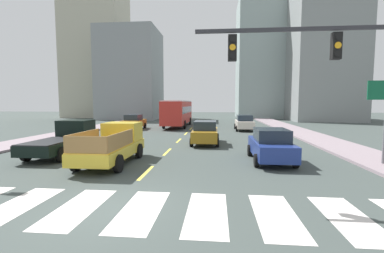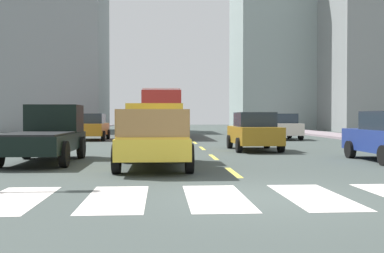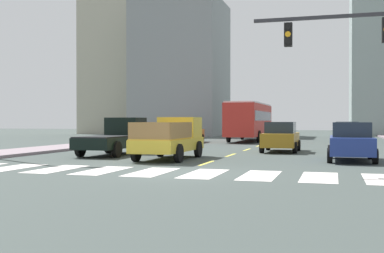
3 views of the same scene
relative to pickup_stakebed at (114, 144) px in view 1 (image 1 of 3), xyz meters
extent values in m
plane|color=#3D4643|center=(2.19, -5.92, -0.94)|extent=(160.00, 160.00, 0.00)
cube|color=gray|center=(13.66, 12.08, -0.86)|extent=(3.14, 110.00, 0.15)
cube|color=gray|center=(-9.28, 12.08, -0.86)|extent=(3.14, 110.00, 0.15)
cube|color=silver|center=(-0.63, -5.92, -0.93)|extent=(1.13, 3.08, 0.01)
cube|color=silver|center=(1.25, -5.92, -0.93)|extent=(1.13, 3.08, 0.01)
cube|color=silver|center=(3.13, -5.92, -0.93)|extent=(1.13, 3.08, 0.01)
cube|color=silver|center=(5.01, -5.92, -0.93)|extent=(1.13, 3.08, 0.01)
cube|color=silver|center=(6.89, -5.92, -0.93)|extent=(1.13, 3.08, 0.01)
cube|color=silver|center=(8.77, -5.92, -0.93)|extent=(1.13, 3.08, 0.01)
cube|color=#E2D147|center=(2.19, -1.92, -0.93)|extent=(0.16, 2.40, 0.01)
cube|color=#E2D147|center=(2.19, 3.08, -0.93)|extent=(0.16, 2.40, 0.01)
cube|color=#E2D147|center=(2.19, 8.08, -0.93)|extent=(0.16, 2.40, 0.01)
cube|color=#E2D147|center=(2.19, 13.08, -0.93)|extent=(0.16, 2.40, 0.01)
cube|color=#E2D147|center=(2.19, 18.08, -0.93)|extent=(0.16, 2.40, 0.01)
cube|color=#E2D147|center=(2.19, 23.08, -0.93)|extent=(0.16, 2.40, 0.01)
cube|color=#E2D147|center=(2.19, 28.08, -0.93)|extent=(0.16, 2.40, 0.01)
cube|color=#E2D147|center=(2.19, 33.08, -0.93)|extent=(0.16, 2.40, 0.01)
cube|color=gold|center=(0.00, -0.44, -0.26)|extent=(1.96, 5.20, 0.56)
cube|color=gold|center=(0.00, 1.26, 0.52)|extent=(1.84, 1.60, 1.00)
cube|color=#19232D|center=(0.00, 1.70, 0.70)|extent=(1.72, 0.08, 0.56)
cube|color=gold|center=(0.00, -1.39, 0.05)|extent=(1.84, 3.30, 0.06)
cylinder|color=black|center=(-0.98, 1.12, -0.54)|extent=(0.22, 0.80, 0.80)
cylinder|color=black|center=(0.98, 1.12, -0.54)|extent=(0.22, 0.80, 0.80)
cylinder|color=black|center=(-0.98, -2.00, -0.54)|extent=(0.22, 0.80, 0.80)
cylinder|color=black|center=(0.98, -2.00, -0.54)|extent=(0.22, 0.80, 0.80)
cube|color=olive|center=(-0.90, -1.39, 0.43)|extent=(0.06, 3.17, 0.70)
cube|color=olive|center=(0.90, -1.39, 0.43)|extent=(0.06, 3.17, 0.70)
cube|color=olive|center=(0.00, -2.97, 0.43)|extent=(1.80, 0.06, 0.70)
cube|color=black|center=(-3.68, 1.29, -0.26)|extent=(1.96, 5.20, 0.56)
cube|color=black|center=(-3.68, 2.99, 0.52)|extent=(1.84, 1.60, 1.00)
cube|color=#19232D|center=(-3.68, 3.43, 0.70)|extent=(1.72, 0.08, 0.56)
cube|color=black|center=(-3.68, 0.34, 0.05)|extent=(1.84, 3.30, 0.06)
cylinder|color=black|center=(-4.66, 2.85, -0.54)|extent=(0.22, 0.80, 0.80)
cylinder|color=black|center=(-2.70, 2.85, -0.54)|extent=(0.22, 0.80, 0.80)
cylinder|color=black|center=(-4.66, -0.27, -0.54)|extent=(0.22, 0.80, 0.80)
cylinder|color=black|center=(-2.70, -0.27, -0.54)|extent=(0.22, 0.80, 0.80)
cube|color=red|center=(0.25, 20.66, 0.91)|extent=(2.50, 10.80, 2.70)
cube|color=#19232D|center=(0.25, 20.66, 1.26)|extent=(2.52, 9.94, 0.80)
cube|color=silver|center=(0.25, 20.66, 2.32)|extent=(2.40, 10.37, 0.12)
cylinder|color=black|center=(-1.00, 24.00, -0.44)|extent=(0.22, 1.00, 1.00)
cylinder|color=black|center=(1.50, 24.00, -0.44)|extent=(0.22, 1.00, 1.00)
cylinder|color=black|center=(-1.00, 17.69, -0.44)|extent=(0.22, 1.00, 1.00)
cylinder|color=black|center=(1.50, 17.69, -0.44)|extent=(0.22, 1.00, 1.00)
cube|color=#9E701A|center=(4.41, 6.56, -0.24)|extent=(1.80, 4.40, 0.76)
cube|color=#1E2833|center=(4.41, 6.41, 0.46)|extent=(1.58, 2.11, 0.64)
cylinder|color=black|center=(3.51, 7.92, -0.62)|extent=(0.22, 0.64, 0.64)
cylinder|color=black|center=(5.31, 7.92, -0.62)|extent=(0.22, 0.64, 0.64)
cylinder|color=black|center=(3.51, 5.19, -0.62)|extent=(0.22, 0.64, 0.64)
cylinder|color=black|center=(5.31, 5.19, -0.62)|extent=(0.22, 0.64, 0.64)
cube|color=#A96916|center=(-4.28, 16.72, -0.24)|extent=(1.80, 4.40, 0.76)
cube|color=#1E2833|center=(-4.28, 16.57, 0.46)|extent=(1.58, 2.11, 0.64)
cylinder|color=black|center=(-5.18, 18.08, -0.62)|extent=(0.22, 0.64, 0.64)
cylinder|color=black|center=(-3.38, 18.08, -0.62)|extent=(0.22, 0.64, 0.64)
cylinder|color=black|center=(-5.18, 15.35, -0.62)|extent=(0.22, 0.64, 0.64)
cylinder|color=black|center=(-3.38, 15.35, -0.62)|extent=(0.22, 0.64, 0.64)
cube|color=beige|center=(8.29, 16.77, -0.24)|extent=(1.80, 4.40, 0.76)
cube|color=#1E2833|center=(8.29, 16.62, 0.46)|extent=(1.58, 2.11, 0.64)
cylinder|color=black|center=(7.39, 18.13, -0.62)|extent=(0.22, 0.64, 0.64)
cylinder|color=black|center=(9.19, 18.13, -0.62)|extent=(0.22, 0.64, 0.64)
cylinder|color=black|center=(7.39, 15.40, -0.62)|extent=(0.22, 0.64, 0.64)
cylinder|color=black|center=(9.19, 15.40, -0.62)|extent=(0.22, 0.64, 0.64)
cube|color=navy|center=(8.07, 0.95, -0.24)|extent=(1.80, 4.40, 0.76)
cube|color=#1E2833|center=(8.07, 0.80, 0.46)|extent=(1.58, 2.11, 0.64)
cylinder|color=black|center=(7.17, 2.32, -0.62)|extent=(0.22, 0.64, 0.64)
cylinder|color=black|center=(8.97, 2.32, -0.62)|extent=(0.22, 0.64, 0.64)
cylinder|color=black|center=(7.17, -0.41, -0.62)|extent=(0.22, 0.64, 0.64)
cylinder|color=black|center=(8.97, -0.41, -0.62)|extent=(0.22, 0.64, 0.64)
cube|color=#2D2D33|center=(8.61, -4.10, 4.46)|extent=(8.16, 0.12, 0.12)
cube|color=black|center=(9.02, -4.10, 3.91)|extent=(0.28, 0.24, 0.84)
cylinder|color=black|center=(9.02, -4.23, 4.17)|extent=(0.20, 0.04, 0.20)
cylinder|color=orange|center=(9.02, -4.23, 3.91)|extent=(0.20, 0.04, 0.20)
cylinder|color=black|center=(9.02, -4.23, 3.65)|extent=(0.20, 0.04, 0.20)
cube|color=black|center=(5.75, -4.10, 3.91)|extent=(0.28, 0.24, 0.84)
cylinder|color=black|center=(5.75, -4.23, 4.17)|extent=(0.20, 0.04, 0.20)
cylinder|color=orange|center=(5.75, -4.23, 3.91)|extent=(0.20, 0.04, 0.20)
cylinder|color=black|center=(5.75, -4.23, 3.65)|extent=(0.20, 0.04, 0.20)
cube|color=#ACA994|center=(-20.29, 42.22, 12.72)|extent=(11.82, 9.68, 27.32)
cube|color=gray|center=(23.14, 34.77, 11.52)|extent=(10.73, 10.52, 24.91)
cube|color=gray|center=(-10.87, 36.01, 7.29)|extent=(10.41, 9.85, 16.45)
cube|color=#8C9D9A|center=(14.12, 43.54, 10.86)|extent=(9.53, 10.71, 23.60)
camera|label=1|loc=(5.27, -13.11, 2.12)|focal=24.89mm
camera|label=2|loc=(0.21, -14.95, 0.60)|focal=45.04mm
camera|label=3|loc=(7.31, -21.75, 0.85)|focal=45.62mm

